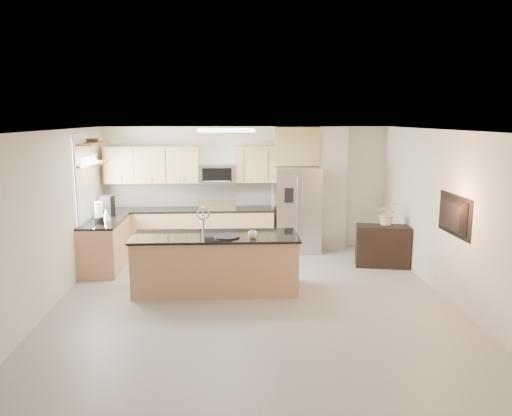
{
  "coord_description": "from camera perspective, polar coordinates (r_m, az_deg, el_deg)",
  "views": [
    {
      "loc": [
        -0.38,
        -7.31,
        2.78
      ],
      "look_at": [
        0.11,
        1.3,
        1.22
      ],
      "focal_mm": 35.0,
      "sensor_mm": 36.0,
      "label": 1
    }
  ],
  "objects": [
    {
      "name": "credenza",
      "position": [
        9.73,
        14.25,
        -4.24
      ],
      "size": [
        1.05,
        0.6,
        0.79
      ],
      "primitive_type": "cube",
      "rotation": [
        0.0,
        0.0,
        -0.2
      ],
      "color": "black",
      "rests_on": "floor"
    },
    {
      "name": "back_counter",
      "position": [
        10.53,
        -7.79,
        -2.48
      ],
      "size": [
        3.55,
        0.66,
        1.44
      ],
      "color": "tan",
      "rests_on": "floor"
    },
    {
      "name": "wall_left",
      "position": [
        7.9,
        -22.56,
        -1.32
      ],
      "size": [
        0.02,
        6.5,
        2.6
      ],
      "primitive_type": "cube",
      "color": "beige",
      "rests_on": "floor"
    },
    {
      "name": "wall_back",
      "position": [
        10.67,
        -1.19,
        2.3
      ],
      "size": [
        6.0,
        0.02,
        2.6
      ],
      "primitive_type": "cube",
      "color": "beige",
      "rests_on": "floor"
    },
    {
      "name": "ceiling",
      "position": [
        7.32,
        -0.29,
        8.86
      ],
      "size": [
        6.0,
        6.5,
        0.02
      ],
      "primitive_type": "cube",
      "color": "silver",
      "rests_on": "wall_back"
    },
    {
      "name": "left_counter",
      "position": [
        9.72,
        -16.86,
        -3.98
      ],
      "size": [
        0.66,
        1.5,
        0.92
      ],
      "color": "tan",
      "rests_on": "floor"
    },
    {
      "name": "platter",
      "position": [
        7.89,
        -3.36,
        -3.28
      ],
      "size": [
        0.41,
        0.41,
        0.02
      ],
      "primitive_type": "cylinder",
      "rotation": [
        0.0,
        0.0,
        0.01
      ],
      "color": "black",
      "rests_on": "island"
    },
    {
      "name": "partition_column",
      "position": [
        10.74,
        8.6,
        2.24
      ],
      "size": [
        0.6,
        0.3,
        2.6
      ],
      "primitive_type": "cube",
      "color": "beige",
      "rests_on": "floor"
    },
    {
      "name": "microwave",
      "position": [
        10.42,
        -4.46,
        3.91
      ],
      "size": [
        0.76,
        0.4,
        0.4
      ],
      "color": "#A9A9AC",
      "rests_on": "upper_cabinets"
    },
    {
      "name": "blender",
      "position": [
        9.29,
        -17.51,
        -0.67
      ],
      "size": [
        0.17,
        0.17,
        0.4
      ],
      "color": "black",
      "rests_on": "left_counter"
    },
    {
      "name": "wall_front",
      "position": [
        4.34,
        1.98,
        -9.7
      ],
      "size": [
        6.0,
        0.02,
        2.6
      ],
      "primitive_type": "cube",
      "color": "beige",
      "rests_on": "floor"
    },
    {
      "name": "floor",
      "position": [
        7.83,
        -0.27,
        -10.53
      ],
      "size": [
        6.5,
        6.5,
        0.0
      ],
      "primitive_type": "plane",
      "color": "#A4A39C",
      "rests_on": "ground"
    },
    {
      "name": "coffee_maker",
      "position": [
        10.0,
        -16.59,
        0.19
      ],
      "size": [
        0.23,
        0.27,
        0.38
      ],
      "color": "black",
      "rests_on": "left_counter"
    },
    {
      "name": "cup",
      "position": [
        7.83,
        -0.4,
        -3.05
      ],
      "size": [
        0.15,
        0.15,
        0.11
      ],
      "primitive_type": "imported",
      "rotation": [
        0.0,
        0.0,
        -0.11
      ],
      "color": "white",
      "rests_on": "island"
    },
    {
      "name": "ceiling_fixture",
      "position": [
        8.91,
        -3.43,
        8.84
      ],
      "size": [
        1.0,
        0.5,
        0.06
      ],
      "primitive_type": "cube",
      "color": "white",
      "rests_on": "ceiling"
    },
    {
      "name": "kettle",
      "position": [
        9.6,
        -16.73,
        -0.69
      ],
      "size": [
        0.19,
        0.19,
        0.24
      ],
      "color": "#A9A9AC",
      "rests_on": "left_counter"
    },
    {
      "name": "television",
      "position": [
        7.96,
        21.21,
        -0.78
      ],
      "size": [
        0.14,
        1.08,
        0.62
      ],
      "primitive_type": "imported",
      "rotation": [
        0.0,
        0.0,
        1.57
      ],
      "color": "black",
      "rests_on": "wall_right"
    },
    {
      "name": "island",
      "position": [
        8.17,
        -4.62,
        -6.23
      ],
      "size": [
        2.68,
        0.99,
        1.35
      ],
      "rotation": [
        0.0,
        0.0,
        -0.01
      ],
      "color": "tan",
      "rests_on": "floor"
    },
    {
      "name": "wall_right",
      "position": [
        8.19,
        21.19,
        -0.85
      ],
      "size": [
        0.02,
        6.5,
        2.6
      ],
      "primitive_type": "cube",
      "color": "beige",
      "rests_on": "floor"
    },
    {
      "name": "shelf_lower",
      "position": [
        9.62,
        -18.2,
        4.81
      ],
      "size": [
        0.3,
        1.2,
        0.04
      ],
      "primitive_type": "cube",
      "color": "olive",
      "rests_on": "wall_left"
    },
    {
      "name": "flower_vase",
      "position": [
        9.67,
        14.8,
        0.06
      ],
      "size": [
        0.66,
        0.59,
        0.67
      ],
      "primitive_type": "imported",
      "rotation": [
        0.0,
        0.0,
        -0.11
      ],
      "color": "beige",
      "rests_on": "credenza"
    },
    {
      "name": "range",
      "position": [
        10.49,
        -4.39,
        -2.46
      ],
      "size": [
        0.76,
        0.64,
        1.14
      ],
      "color": "black",
      "rests_on": "floor"
    },
    {
      "name": "upper_cabinets",
      "position": [
        10.48,
        -8.33,
        4.94
      ],
      "size": [
        3.5,
        0.33,
        0.75
      ],
      "color": "tan",
      "rests_on": "wall_back"
    },
    {
      "name": "window",
      "position": [
        9.59,
        -18.98,
        2.95
      ],
      "size": [
        0.04,
        1.15,
        1.65
      ],
      "color": "white",
      "rests_on": "wall_left"
    },
    {
      "name": "bowl",
      "position": [
        9.76,
        -18.07,
        7.46
      ],
      "size": [
        0.39,
        0.39,
        0.09
      ],
      "primitive_type": "imported",
      "rotation": [
        0.0,
        0.0,
        0.01
      ],
      "color": "#A9A9AC",
      "rests_on": "shelf_upper"
    },
    {
      "name": "refrigerator",
      "position": [
        10.46,
        4.71,
        -0.17
      ],
      "size": [
        0.92,
        0.78,
        1.78
      ],
      "color": "#A9A9AC",
      "rests_on": "floor"
    },
    {
      "name": "shelf_upper",
      "position": [
        9.59,
        -18.32,
        7.01
      ],
      "size": [
        0.3,
        1.2,
        0.04
      ],
      "primitive_type": "cube",
      "color": "olive",
      "rests_on": "wall_left"
    }
  ]
}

